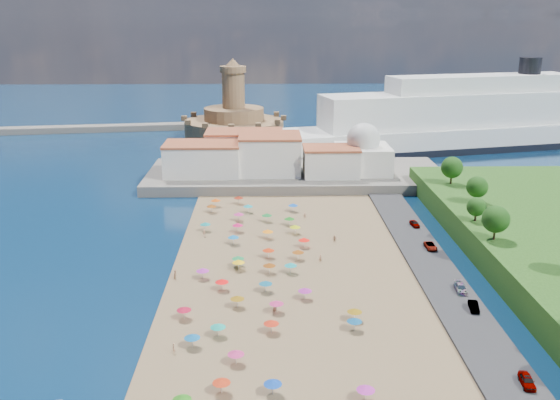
{
  "coord_description": "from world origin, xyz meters",
  "views": [
    {
      "loc": [
        0.89,
        -112.08,
        48.91
      ],
      "look_at": [
        4.0,
        25.0,
        8.0
      ],
      "focal_mm": 40.0,
      "sensor_mm": 36.0,
      "label": 1
    }
  ],
  "objects": [
    {
      "name": "cruise_ship",
      "position": [
        80.9,
        120.02,
        9.92
      ],
      "size": [
        154.35,
        58.16,
        33.51
      ],
      "color": "black",
      "rests_on": "ground"
    },
    {
      "name": "waterfront_buildings",
      "position": [
        -3.05,
        73.64,
        7.88
      ],
      "size": [
        57.0,
        29.0,
        11.0
      ],
      "color": "silver",
      "rests_on": "terrace"
    },
    {
      "name": "beachgoers",
      "position": [
        1.37,
        1.24,
        1.14
      ],
      "size": [
        34.14,
        88.29,
        1.9
      ],
      "color": "tan",
      "rests_on": "beach"
    },
    {
      "name": "fortress",
      "position": [
        -12.0,
        138.0,
        6.68
      ],
      "size": [
        40.0,
        40.0,
        32.4
      ],
      "color": "#916E48",
      "rests_on": "ground"
    },
    {
      "name": "parked_cars",
      "position": [
        36.0,
        -4.66,
        1.37
      ],
      "size": [
        2.24,
        70.32,
        1.42
      ],
      "color": "gray",
      "rests_on": "promenade"
    },
    {
      "name": "terrace",
      "position": [
        10.0,
        73.0,
        1.5
      ],
      "size": [
        90.0,
        36.0,
        3.0
      ],
      "primitive_type": "cube",
      "color": "#59544C",
      "rests_on": "ground"
    },
    {
      "name": "beach_parasols",
      "position": [
        -1.1,
        -11.1,
        2.15
      ],
      "size": [
        31.23,
        115.42,
        2.2
      ],
      "color": "gray",
      "rests_on": "beach"
    },
    {
      "name": "ground",
      "position": [
        0.0,
        0.0,
        0.0
      ],
      "size": [
        700.0,
        700.0,
        0.0
      ],
      "primitive_type": "plane",
      "color": "#071938",
      "rests_on": "ground"
    },
    {
      "name": "hillside_trees",
      "position": [
        48.92,
        -7.21,
        10.13
      ],
      "size": [
        13.43,
        110.72,
        7.43
      ],
      "color": "#382314",
      "rests_on": "hillside"
    },
    {
      "name": "domed_building",
      "position": [
        30.0,
        71.0,
        8.97
      ],
      "size": [
        16.0,
        16.0,
        15.0
      ],
      "color": "silver",
      "rests_on": "terrace"
    },
    {
      "name": "breakwater",
      "position": [
        -110.0,
        153.0,
        1.3
      ],
      "size": [
        199.03,
        34.77,
        2.6
      ],
      "primitive_type": "cube",
      "rotation": [
        0.0,
        0.0,
        0.14
      ],
      "color": "#59544C",
      "rests_on": "ground"
    },
    {
      "name": "jetty",
      "position": [
        -12.0,
        108.0,
        1.2
      ],
      "size": [
        18.0,
        70.0,
        2.4
      ],
      "primitive_type": "cube",
      "color": "#59544C",
      "rests_on": "ground"
    }
  ]
}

